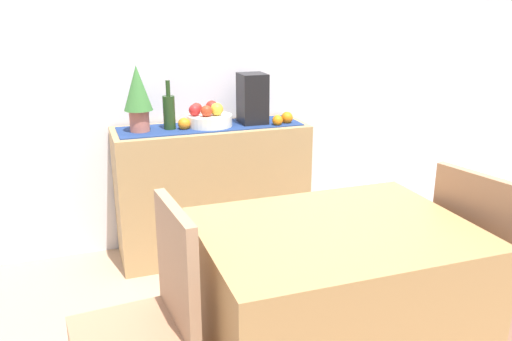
{
  "coord_description": "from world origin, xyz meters",
  "views": [
    {
      "loc": [
        -0.97,
        -2.16,
        1.56
      ],
      "look_at": [
        -0.09,
        0.36,
        0.71
      ],
      "focal_mm": 36.86,
      "sensor_mm": 36.0,
      "label": 1
    }
  ],
  "objects_px": {
    "dining_table": "(332,311)",
    "potted_plant": "(138,95)",
    "fruit_bowl": "(210,120)",
    "wine_bottle": "(169,112)",
    "coffee_maker": "(252,99)",
    "sideboard_console": "(212,190)",
    "chair_by_corner": "(485,299)"
  },
  "relations": [
    {
      "from": "fruit_bowl",
      "to": "dining_table",
      "type": "relative_size",
      "value": 0.26
    },
    {
      "from": "chair_by_corner",
      "to": "wine_bottle",
      "type": "bearing_deg",
      "value": 129.0
    },
    {
      "from": "wine_bottle",
      "to": "potted_plant",
      "type": "relative_size",
      "value": 0.76
    },
    {
      "from": "dining_table",
      "to": "potted_plant",
      "type": "bearing_deg",
      "value": 111.17
    },
    {
      "from": "chair_by_corner",
      "to": "fruit_bowl",
      "type": "bearing_deg",
      "value": 122.5
    },
    {
      "from": "coffee_maker",
      "to": "fruit_bowl",
      "type": "bearing_deg",
      "value": 180.0
    },
    {
      "from": "fruit_bowl",
      "to": "chair_by_corner",
      "type": "relative_size",
      "value": 0.31
    },
    {
      "from": "dining_table",
      "to": "chair_by_corner",
      "type": "relative_size",
      "value": 1.16
    },
    {
      "from": "coffee_maker",
      "to": "chair_by_corner",
      "type": "bearing_deg",
      "value": -66.09
    },
    {
      "from": "sideboard_console",
      "to": "wine_bottle",
      "type": "distance_m",
      "value": 0.59
    },
    {
      "from": "fruit_bowl",
      "to": "wine_bottle",
      "type": "height_order",
      "value": "wine_bottle"
    },
    {
      "from": "sideboard_console",
      "to": "dining_table",
      "type": "distance_m",
      "value": 1.44
    },
    {
      "from": "wine_bottle",
      "to": "coffee_maker",
      "type": "bearing_deg",
      "value": 0.0
    },
    {
      "from": "fruit_bowl",
      "to": "coffee_maker",
      "type": "height_order",
      "value": "coffee_maker"
    },
    {
      "from": "fruit_bowl",
      "to": "potted_plant",
      "type": "bearing_deg",
      "value": 180.0
    },
    {
      "from": "sideboard_console",
      "to": "wine_bottle",
      "type": "height_order",
      "value": "wine_bottle"
    },
    {
      "from": "sideboard_console",
      "to": "chair_by_corner",
      "type": "bearing_deg",
      "value": -57.64
    },
    {
      "from": "sideboard_console",
      "to": "wine_bottle",
      "type": "relative_size",
      "value": 4.02
    },
    {
      "from": "coffee_maker",
      "to": "dining_table",
      "type": "distance_m",
      "value": 1.57
    },
    {
      "from": "fruit_bowl",
      "to": "coffee_maker",
      "type": "bearing_deg",
      "value": 0.0
    },
    {
      "from": "coffee_maker",
      "to": "dining_table",
      "type": "height_order",
      "value": "coffee_maker"
    },
    {
      "from": "sideboard_console",
      "to": "fruit_bowl",
      "type": "bearing_deg",
      "value": 180.0
    },
    {
      "from": "coffee_maker",
      "to": "wine_bottle",
      "type": "bearing_deg",
      "value": -180.0
    },
    {
      "from": "sideboard_console",
      "to": "dining_table",
      "type": "height_order",
      "value": "sideboard_console"
    },
    {
      "from": "wine_bottle",
      "to": "potted_plant",
      "type": "xyz_separation_m",
      "value": [
        -0.18,
        0.0,
        0.11
      ]
    },
    {
      "from": "wine_bottle",
      "to": "dining_table",
      "type": "height_order",
      "value": "wine_bottle"
    },
    {
      "from": "fruit_bowl",
      "to": "sideboard_console",
      "type": "bearing_deg",
      "value": 0.0
    },
    {
      "from": "coffee_maker",
      "to": "dining_table",
      "type": "xyz_separation_m",
      "value": [
        -0.15,
        -1.43,
        -0.62
      ]
    },
    {
      "from": "coffee_maker",
      "to": "potted_plant",
      "type": "distance_m",
      "value": 0.71
    },
    {
      "from": "sideboard_console",
      "to": "potted_plant",
      "type": "relative_size",
      "value": 3.06
    },
    {
      "from": "fruit_bowl",
      "to": "potted_plant",
      "type": "height_order",
      "value": "potted_plant"
    },
    {
      "from": "wine_bottle",
      "to": "coffee_maker",
      "type": "height_order",
      "value": "coffee_maker"
    }
  ]
}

